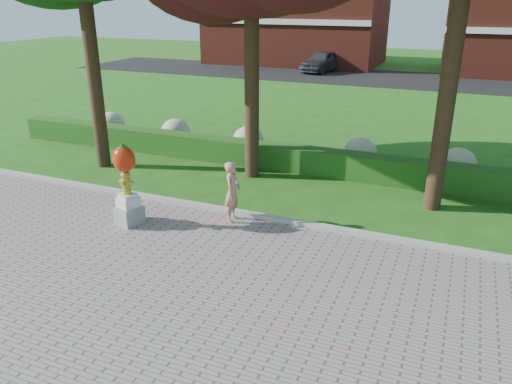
% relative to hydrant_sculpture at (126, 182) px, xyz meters
% --- Properties ---
extents(ground, '(100.00, 100.00, 0.00)m').
position_rel_hydrant_sculpture_xyz_m(ground, '(3.37, -1.46, -1.13)').
color(ground, '#215A16').
rests_on(ground, ground).
extents(curb, '(40.00, 0.18, 0.15)m').
position_rel_hydrant_sculpture_xyz_m(curb, '(3.37, 1.54, -1.05)').
color(curb, '#ADADA5').
rests_on(curb, ground).
extents(lawn_hedge, '(24.00, 0.70, 0.80)m').
position_rel_hydrant_sculpture_xyz_m(lawn_hedge, '(3.37, 5.54, -0.73)').
color(lawn_hedge, '#1D4914').
rests_on(lawn_hedge, ground).
extents(hydrangea_row, '(20.10, 1.10, 0.99)m').
position_rel_hydrant_sculpture_xyz_m(hydrangea_row, '(3.94, 6.54, -0.58)').
color(hydrangea_row, '#AAAE85').
rests_on(hydrangea_row, ground).
extents(street, '(50.00, 8.00, 0.02)m').
position_rel_hydrant_sculpture_xyz_m(street, '(3.37, 26.54, -1.12)').
color(street, black).
rests_on(street, ground).
extents(building_left, '(14.00, 8.00, 7.00)m').
position_rel_hydrant_sculpture_xyz_m(building_left, '(-6.63, 32.54, 2.37)').
color(building_left, maroon).
rests_on(building_left, ground).
extents(hydrant_sculpture, '(0.70, 0.70, 2.05)m').
position_rel_hydrant_sculpture_xyz_m(hydrant_sculpture, '(0.00, 0.00, 0.00)').
color(hydrant_sculpture, gray).
rests_on(hydrant_sculpture, walkway).
extents(woman, '(0.44, 0.61, 1.55)m').
position_rel_hydrant_sculpture_xyz_m(woman, '(2.31, 1.14, -0.31)').
color(woman, tan).
rests_on(woman, walkway).
extents(parked_car, '(2.85, 4.81, 1.54)m').
position_rel_hydrant_sculpture_xyz_m(parked_car, '(-2.94, 27.97, -0.34)').
color(parked_car, '#3A3C41').
rests_on(parked_car, street).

